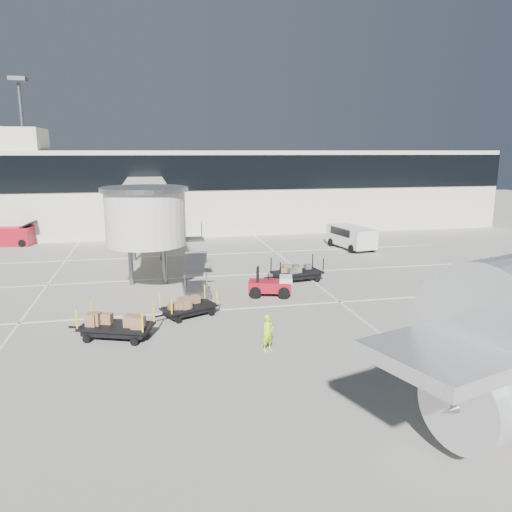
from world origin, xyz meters
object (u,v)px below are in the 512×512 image
at_px(box_cart_far, 114,327).
at_px(ground_worker, 268,333).
at_px(suitcase_cart, 297,273).
at_px(belt_loader, 8,236).
at_px(box_cart_near, 187,307).
at_px(minivan, 350,235).
at_px(baggage_tug, 271,286).

height_order(box_cart_far, ground_worker, ground_worker).
distance_m(suitcase_cart, box_cart_far, 13.05).
bearing_deg(belt_loader, box_cart_near, -49.47).
distance_m(box_cart_far, ground_worker, 6.75).
height_order(suitcase_cart, ground_worker, ground_worker).
bearing_deg(ground_worker, suitcase_cart, 38.20).
bearing_deg(belt_loader, suitcase_cart, -29.71).
distance_m(ground_worker, minivan, 23.00).
bearing_deg(ground_worker, box_cart_far, 127.16).
bearing_deg(minivan, baggage_tug, -138.74).
relative_size(baggage_tug, suitcase_cart, 0.68).
relative_size(suitcase_cart, box_cart_near, 1.20).
relative_size(suitcase_cart, minivan, 0.76).
bearing_deg(ground_worker, baggage_tug, 46.20).
bearing_deg(suitcase_cart, minivan, 41.66).
distance_m(baggage_tug, box_cart_near, 5.60).
bearing_deg(baggage_tug, minivan, 66.36).
bearing_deg(baggage_tug, box_cart_far, -133.57).
distance_m(box_cart_far, minivan, 24.74).
height_order(box_cart_near, belt_loader, belt_loader).
bearing_deg(box_cart_far, ground_worker, -3.29).
xyz_separation_m(suitcase_cart, ground_worker, (-4.39, -10.41, 0.25)).
distance_m(box_cart_near, minivan, 20.82).
height_order(ground_worker, minivan, minivan).
bearing_deg(baggage_tug, belt_loader, 148.63).
xyz_separation_m(box_cart_near, ground_worker, (2.87, -4.96, 0.25)).
bearing_deg(belt_loader, box_cart_far, -58.10).
distance_m(suitcase_cart, belt_loader, 26.71).
xyz_separation_m(baggage_tug, box_cart_near, (-4.90, -2.71, -0.05)).
relative_size(baggage_tug, box_cart_far, 0.70).
height_order(suitcase_cart, box_cart_far, suitcase_cart).
bearing_deg(belt_loader, minivan, -5.59).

